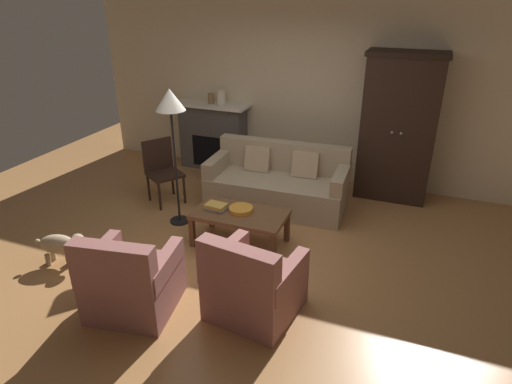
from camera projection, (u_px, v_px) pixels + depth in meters
The scene contains 15 objects.
ground_plane at pixel (247, 252), 5.21m from camera, with size 9.60×9.60×0.00m, color #B27A47.
back_wall at pixel (309, 90), 6.77m from camera, with size 7.20×0.10×2.80m, color beige.
fireplace at pixel (213, 136), 7.41m from camera, with size 1.26×0.48×1.12m.
armoire at pixel (398, 128), 6.18m from camera, with size 1.06×0.57×2.08m.
couch at pixel (278, 184), 6.20m from camera, with size 1.95×0.92×0.86m.
coffee_table at pixel (240, 217), 5.23m from camera, with size 1.10×0.60×0.42m.
fruit_bowl at pixel (241, 209), 5.22m from camera, with size 0.29×0.29×0.05m, color orange.
book_stack at pixel (216, 207), 5.26m from camera, with size 0.25×0.19×0.08m.
mantel_vase_bronze at pixel (211, 98), 7.13m from camera, with size 0.10×0.10×0.16m, color olive.
mantel_vase_cream at pixel (221, 97), 7.06m from camera, with size 0.14×0.14×0.23m, color beige.
armchair_near_left at pixel (131, 282), 4.15m from camera, with size 0.89×0.89×0.88m.
armchair_near_right at pixel (253, 286), 4.10m from camera, with size 0.87×0.87×0.88m.
side_chair_wooden at pixel (162, 167), 6.27m from camera, with size 0.61×0.61×0.90m.
floor_lamp at pixel (171, 108), 5.23m from camera, with size 0.36×0.36×1.77m.
dog at pixel (61, 244), 4.89m from camera, with size 0.56×0.30×0.39m.
Camera 1 is at (1.70, -4.08, 2.84)m, focal length 30.90 mm.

